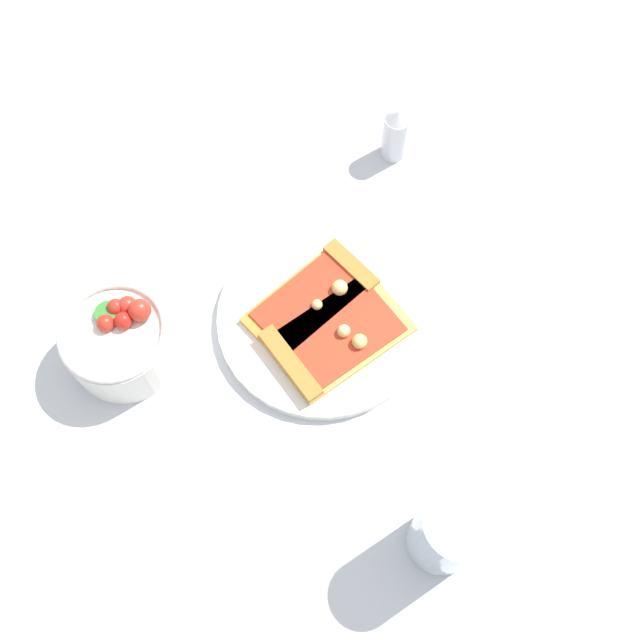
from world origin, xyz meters
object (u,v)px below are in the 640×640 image
at_px(salad_bowl, 120,341).
at_px(pepper_shaker, 396,134).
at_px(plate, 323,318).
at_px(pizza_slice_near, 318,295).
at_px(pizza_slice_far, 332,339).
at_px(soda_glass, 449,533).

bearing_deg(salad_bowl, pepper_shaker, -97.03).
height_order(salad_bowl, pepper_shaker, salad_bowl).
relative_size(plate, pepper_shaker, 3.11).
xyz_separation_m(plate, salad_bowl, (0.14, 0.18, 0.03)).
bearing_deg(pizza_slice_near, salad_bowl, 57.70).
bearing_deg(plate, pizza_slice_near, -34.88).
height_order(pizza_slice_far, pepper_shaker, pepper_shaker).
distance_m(plate, pizza_slice_near, 0.03).
distance_m(plate, soda_glass, 0.29).
distance_m(pizza_slice_near, pepper_shaker, 0.24).
bearing_deg(pizza_slice_near, soda_glass, 155.64).
height_order(pizza_slice_far, soda_glass, soda_glass).
xyz_separation_m(pizza_slice_near, soda_glass, (-0.28, 0.13, 0.04)).
xyz_separation_m(pizza_slice_near, pepper_shaker, (0.07, -0.23, 0.02)).
xyz_separation_m(plate, pizza_slice_far, (-0.03, 0.02, 0.01)).
height_order(plate, salad_bowl, salad_bowl).
distance_m(pizza_slice_near, salad_bowl, 0.23).
relative_size(soda_glass, pepper_shaker, 1.64).
bearing_deg(soda_glass, pizza_slice_near, -24.36).
height_order(salad_bowl, soda_glass, soda_glass).
height_order(plate, pizza_slice_near, pizza_slice_near).
xyz_separation_m(soda_glass, pepper_shaker, (0.35, -0.36, -0.03)).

